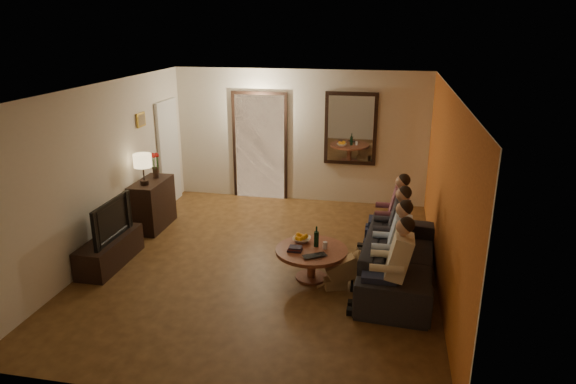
% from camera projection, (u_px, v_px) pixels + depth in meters
% --- Properties ---
extents(floor, '(5.00, 6.00, 0.01)m').
position_uv_depth(floor, '(265.00, 263.00, 7.71)').
color(floor, '#4A2E13').
rests_on(floor, ground).
extents(ceiling, '(5.00, 6.00, 0.01)m').
position_uv_depth(ceiling, '(262.00, 88.00, 6.89)').
color(ceiling, white).
rests_on(ceiling, back_wall).
extents(back_wall, '(5.00, 0.02, 2.60)m').
position_uv_depth(back_wall, '(300.00, 136.00, 10.09)').
color(back_wall, beige).
rests_on(back_wall, floor).
extents(front_wall, '(5.00, 0.02, 2.60)m').
position_uv_depth(front_wall, '(182.00, 280.00, 4.51)').
color(front_wall, beige).
rests_on(front_wall, floor).
extents(left_wall, '(0.02, 6.00, 2.60)m').
position_uv_depth(left_wall, '(103.00, 171.00, 7.76)').
color(left_wall, beige).
rests_on(left_wall, floor).
extents(right_wall, '(0.02, 6.00, 2.60)m').
position_uv_depth(right_wall, '(445.00, 191.00, 6.84)').
color(right_wall, beige).
rests_on(right_wall, floor).
extents(orange_accent, '(0.01, 6.00, 2.60)m').
position_uv_depth(orange_accent, '(444.00, 191.00, 6.84)').
color(orange_accent, '#BB5820').
rests_on(orange_accent, right_wall).
extents(kitchen_doorway, '(1.00, 0.06, 2.10)m').
position_uv_depth(kitchen_doorway, '(260.00, 147.00, 10.30)').
color(kitchen_doorway, '#FFE0A5').
rests_on(kitchen_doorway, floor).
extents(door_trim, '(1.12, 0.04, 2.22)m').
position_uv_depth(door_trim, '(260.00, 147.00, 10.29)').
color(door_trim, black).
rests_on(door_trim, floor).
extents(fridge_glimpse, '(0.45, 0.03, 1.70)m').
position_uv_depth(fridge_glimpse, '(272.00, 155.00, 10.30)').
color(fridge_glimpse, silver).
rests_on(fridge_glimpse, floor).
extents(mirror_frame, '(1.00, 0.05, 1.40)m').
position_uv_depth(mirror_frame, '(351.00, 129.00, 9.81)').
color(mirror_frame, black).
rests_on(mirror_frame, back_wall).
extents(mirror_glass, '(0.86, 0.02, 1.26)m').
position_uv_depth(mirror_glass, '(351.00, 129.00, 9.78)').
color(mirror_glass, white).
rests_on(mirror_glass, back_wall).
extents(white_door, '(0.06, 0.85, 2.04)m').
position_uv_depth(white_door, '(169.00, 153.00, 9.98)').
color(white_door, white).
rests_on(white_door, floor).
extents(framed_art, '(0.03, 0.28, 0.24)m').
position_uv_depth(framed_art, '(141.00, 120.00, 8.79)').
color(framed_art, '#B28C33').
rests_on(framed_art, left_wall).
extents(art_canvas, '(0.01, 0.22, 0.18)m').
position_uv_depth(art_canvas, '(142.00, 120.00, 8.78)').
color(art_canvas, brown).
rests_on(art_canvas, left_wall).
extents(dresser, '(0.45, 0.96, 0.85)m').
position_uv_depth(dresser, '(153.00, 204.00, 8.93)').
color(dresser, black).
rests_on(dresser, floor).
extents(table_lamp, '(0.30, 0.30, 0.54)m').
position_uv_depth(table_lamp, '(143.00, 169.00, 8.51)').
color(table_lamp, beige).
rests_on(table_lamp, dresser).
extents(flower_vase, '(0.14, 0.14, 0.44)m').
position_uv_depth(flower_vase, '(155.00, 165.00, 8.94)').
color(flower_vase, red).
rests_on(flower_vase, dresser).
extents(tv_stand, '(0.45, 1.27, 0.42)m').
position_uv_depth(tv_stand, '(110.00, 251.00, 7.62)').
color(tv_stand, black).
rests_on(tv_stand, floor).
extents(tv, '(1.02, 0.13, 0.59)m').
position_uv_depth(tv, '(106.00, 219.00, 7.46)').
color(tv, black).
rests_on(tv, tv_stand).
extents(sofa, '(2.44, 1.11, 0.69)m').
position_uv_depth(sofa, '(399.00, 258.00, 7.07)').
color(sofa, black).
rests_on(sofa, floor).
extents(person_a, '(0.60, 0.40, 1.20)m').
position_uv_depth(person_a, '(393.00, 271.00, 6.18)').
color(person_a, tan).
rests_on(person_a, sofa).
extents(person_b, '(0.60, 0.40, 1.20)m').
position_uv_depth(person_b, '(393.00, 250.00, 6.73)').
color(person_b, tan).
rests_on(person_b, sofa).
extents(person_c, '(0.60, 0.40, 1.20)m').
position_uv_depth(person_c, '(393.00, 233.00, 7.29)').
color(person_c, tan).
rests_on(person_c, sofa).
extents(person_d, '(0.60, 0.40, 1.20)m').
position_uv_depth(person_d, '(393.00, 218.00, 7.85)').
color(person_d, tan).
rests_on(person_d, sofa).
extents(dog, '(0.61, 0.41, 0.56)m').
position_uv_depth(dog, '(343.00, 269.00, 6.92)').
color(dog, olive).
rests_on(dog, floor).
extents(coffee_table, '(1.16, 1.16, 0.45)m').
position_uv_depth(coffee_table, '(311.00, 264.00, 7.19)').
color(coffee_table, brown).
rests_on(coffee_table, floor).
extents(bowl, '(0.26, 0.26, 0.06)m').
position_uv_depth(bowl, '(302.00, 240.00, 7.35)').
color(bowl, white).
rests_on(bowl, coffee_table).
extents(oranges, '(0.20, 0.20, 0.08)m').
position_uv_depth(oranges, '(302.00, 235.00, 7.33)').
color(oranges, '#FEA015').
rests_on(oranges, bowl).
extents(wine_bottle, '(0.07, 0.07, 0.31)m').
position_uv_depth(wine_bottle, '(316.00, 236.00, 7.16)').
color(wine_bottle, black).
rests_on(wine_bottle, coffee_table).
extents(wine_glass, '(0.06, 0.06, 0.10)m').
position_uv_depth(wine_glass, '(325.00, 245.00, 7.12)').
color(wine_glass, silver).
rests_on(wine_glass, coffee_table).
extents(book_stack, '(0.20, 0.15, 0.07)m').
position_uv_depth(book_stack, '(295.00, 248.00, 7.06)').
color(book_stack, black).
rests_on(book_stack, coffee_table).
extents(laptop, '(0.39, 0.35, 0.03)m').
position_uv_depth(laptop, '(316.00, 257.00, 6.84)').
color(laptop, black).
rests_on(laptop, coffee_table).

